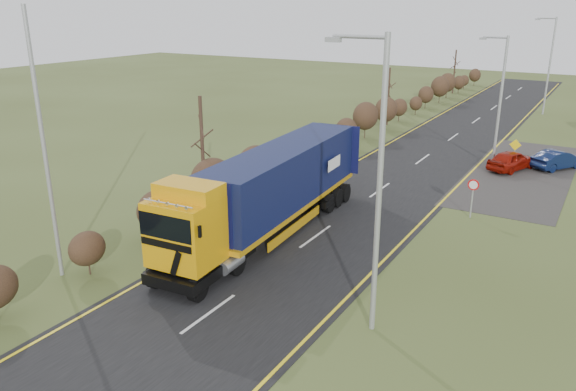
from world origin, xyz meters
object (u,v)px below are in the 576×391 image
(streetlight_near, at_px, (376,177))
(lorry, at_px, (271,188))
(car_red_hatchback, at_px, (511,160))
(car_blue_sedan, at_px, (558,160))
(speed_sign, at_px, (473,192))

(streetlight_near, bearing_deg, lorry, 144.04)
(lorry, height_order, car_red_hatchback, lorry)
(lorry, xyz_separation_m, streetlight_near, (7.08, -5.14, 2.96))
(car_blue_sedan, bearing_deg, streetlight_near, 116.19)
(lorry, distance_m, streetlight_near, 9.24)
(car_blue_sedan, bearing_deg, car_red_hatchback, 69.79)
(lorry, relative_size, speed_sign, 7.25)
(speed_sign, bearing_deg, car_red_hatchback, 89.02)
(car_red_hatchback, bearing_deg, streetlight_near, 109.93)
(car_red_hatchback, distance_m, car_blue_sedan, 3.20)
(streetlight_near, bearing_deg, speed_sign, 87.82)
(lorry, distance_m, car_blue_sedan, 21.68)
(car_red_hatchback, height_order, speed_sign, speed_sign)
(car_red_hatchback, relative_size, streetlight_near, 0.40)
(streetlight_near, relative_size, speed_sign, 4.69)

